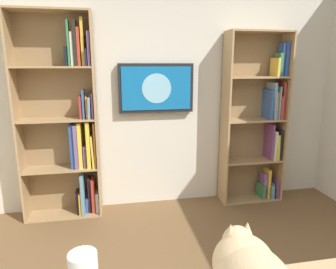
# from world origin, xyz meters

# --- Properties ---
(wall_back) EXTENTS (4.52, 0.06, 2.70)m
(wall_back) POSITION_xyz_m (0.00, -2.23, 1.35)
(wall_back) COLOR silver
(wall_back) RESTS_ON ground
(bookshelf_left) EXTENTS (0.77, 0.28, 2.07)m
(bookshelf_left) POSITION_xyz_m (-1.24, -2.06, 1.00)
(bookshelf_left) COLOR tan
(bookshelf_left) RESTS_ON ground
(bookshelf_right) EXTENTS (0.83, 0.28, 2.24)m
(bookshelf_right) POSITION_xyz_m (1.03, -2.06, 1.05)
(bookshelf_right) COLOR tan
(bookshelf_right) RESTS_ON ground
(wall_mounted_tv) EXTENTS (0.87, 0.07, 0.56)m
(wall_mounted_tv) POSITION_xyz_m (0.05, -2.15, 1.43)
(wall_mounted_tv) COLOR black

